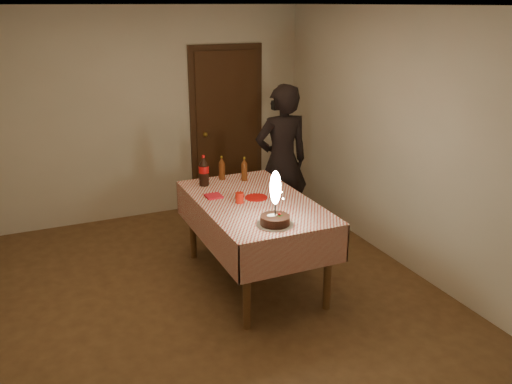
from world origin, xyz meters
The scene contains 12 objects.
ground centered at (0.00, 0.00, 0.00)m, with size 4.00×4.50×0.01m, color brown.
room_shell centered at (0.03, 0.08, 1.65)m, with size 4.04×4.54×2.62m.
dining_table centered at (0.43, 0.03, 0.74)m, with size 1.02×1.72×0.85m.
birthday_cake centered at (0.35, -0.58, 0.98)m, with size 0.31×0.31×0.48m.
red_plate centered at (0.48, 0.09, 0.85)m, with size 0.22×0.22×0.01m, color #B7100C.
red_cup centered at (0.28, 0.03, 0.90)m, with size 0.08×0.08×0.10m, color #B5180C.
clear_cup centered at (0.62, 0.00, 0.89)m, with size 0.07×0.07×0.09m, color white.
napkin_stack centered at (0.11, 0.28, 0.86)m, with size 0.15×0.15×0.02m, color red.
cola_bottle centered at (0.14, 0.65, 1.00)m, with size 0.10×0.10×0.32m.
amber_bottle_left centered at (0.38, 0.77, 0.97)m, with size 0.06×0.06×0.25m.
amber_bottle_right centered at (0.58, 0.63, 0.97)m, with size 0.06×0.06×0.25m.
photographer centered at (1.19, 0.97, 0.89)m, with size 0.66×0.47×1.78m.
Camera 1 is at (-1.51, -4.37, 2.62)m, focal length 38.00 mm.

